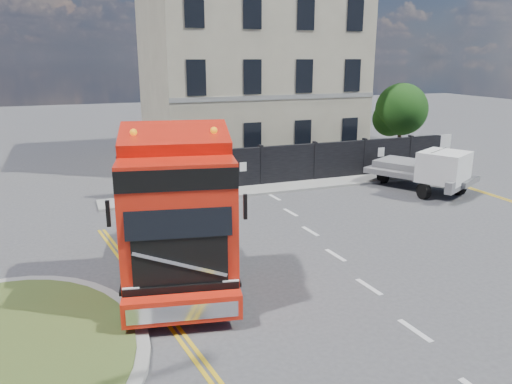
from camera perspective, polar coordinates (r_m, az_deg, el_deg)
name	(u,v)px	position (r m, az deg, el deg)	size (l,w,h in m)	color
ground	(247,264)	(15.94, -1.00, -8.17)	(120.00, 120.00, 0.00)	#424244
hoarding_fence	(307,163)	(26.06, 5.81, 3.32)	(18.80, 0.25, 2.00)	black
georgian_building	(247,66)	(32.19, -1.02, 14.20)	(12.30, 10.30, 12.80)	#C1B999
tree	(399,112)	(32.46, 16.00, 8.81)	(3.20, 3.20, 4.80)	#382619
pavement_far	(304,185)	(25.25, 5.55, 0.75)	(20.00, 1.60, 0.12)	gray
truck	(178,220)	(13.87, -8.92, -3.13)	(4.14, 7.86, 4.47)	black
flatbed_pickup	(434,170)	(25.05, 19.68, 2.37)	(4.21, 5.65, 2.13)	slate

